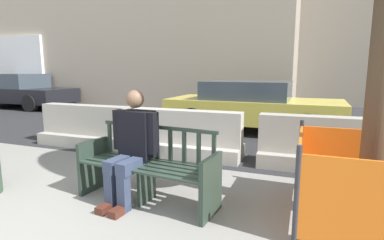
{
  "coord_description": "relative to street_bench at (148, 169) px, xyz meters",
  "views": [
    {
      "loc": [
        2.37,
        -1.69,
        1.54
      ],
      "look_at": [
        0.68,
        2.75,
        0.75
      ],
      "focal_mm": 28.0,
      "sensor_mm": 36.0,
      "label": 1
    }
  ],
  "objects": [
    {
      "name": "jersey_barrier_right",
      "position": [
        2.0,
        2.01,
        -0.06
      ],
      "size": [
        2.02,
        0.75,
        0.84
      ],
      "color": "#9E998E",
      "rests_on": "ground"
    },
    {
      "name": "street_bench",
      "position": [
        0.0,
        0.0,
        0.0
      ],
      "size": [
        1.73,
        0.69,
        0.88
      ],
      "color": "#28382D",
      "rests_on": "ground"
    },
    {
      "name": "construction_fence",
      "position": [
        2.35,
        0.33,
        0.06
      ],
      "size": [
        1.43,
        1.43,
        0.92
      ],
      "color": "#2D2D33",
      "rests_on": "ground"
    },
    {
      "name": "jersey_barrier_centre",
      "position": [
        -0.28,
        1.93,
        -0.06
      ],
      "size": [
        2.01,
        0.72,
        0.84
      ],
      "color": "#ADA89E",
      "rests_on": "ground"
    },
    {
      "name": "delivery_truck",
      "position": [
        -12.26,
        8.02,
        1.29
      ],
      "size": [
        6.84,
        2.43,
        3.05
      ],
      "color": "silver",
      "rests_on": "ground"
    },
    {
      "name": "car_sedan_far",
      "position": [
        -9.43,
        6.19,
        0.29
      ],
      "size": [
        4.52,
        1.93,
        1.4
      ],
      "color": "black",
      "rests_on": "ground"
    },
    {
      "name": "street_asphalt",
      "position": [
        -0.68,
        7.42,
        -0.39
      ],
      "size": [
        120.0,
        12.0,
        0.01
      ],
      "primitive_type": "cube",
      "color": "#28282B",
      "rests_on": "ground"
    },
    {
      "name": "jersey_barrier_left",
      "position": [
        -2.53,
        1.94,
        -0.06
      ],
      "size": [
        2.0,
        0.68,
        0.84
      ],
      "color": "#9E998E",
      "rests_on": "ground"
    },
    {
      "name": "seated_person",
      "position": [
        -0.17,
        -0.04,
        0.29
      ],
      "size": [
        0.59,
        0.75,
        1.31
      ],
      "color": "black",
      "rests_on": "ground"
    },
    {
      "name": "car_taxi_near",
      "position": [
        0.41,
        4.66,
        0.25
      ],
      "size": [
        4.31,
        2.0,
        1.27
      ],
      "color": "#DBC64C",
      "rests_on": "ground"
    }
  ]
}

